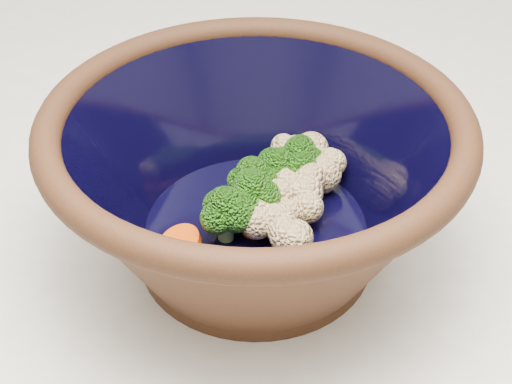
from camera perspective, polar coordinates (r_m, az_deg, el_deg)
mixing_bowl at (r=0.53m, az=-0.00°, el=1.11°), size 0.37×0.37×0.14m
vegetable_pile at (r=0.56m, az=1.28°, el=0.17°), size 0.14×0.13×0.05m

